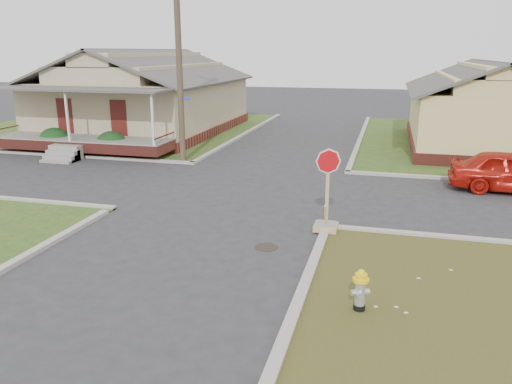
# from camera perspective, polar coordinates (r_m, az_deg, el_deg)

# --- Properties ---
(ground) EXTENTS (120.00, 120.00, 0.00)m
(ground) POSITION_cam_1_polar(r_m,az_deg,el_deg) (14.68, -6.73, -4.75)
(ground) COLOR #2A2A2C
(ground) RESTS_ON ground
(verge_far_left) EXTENTS (19.00, 19.00, 0.05)m
(verge_far_left) POSITION_cam_1_polar(r_m,az_deg,el_deg) (36.07, -15.64, 7.12)
(verge_far_left) COLOR #284518
(verge_far_left) RESTS_ON ground
(curbs) EXTENTS (80.00, 40.00, 0.12)m
(curbs) POSITION_cam_1_polar(r_m,az_deg,el_deg) (19.18, -1.28, 0.31)
(curbs) COLOR #9E998F
(curbs) RESTS_ON ground
(manhole) EXTENTS (0.64, 0.64, 0.01)m
(manhole) POSITION_cam_1_polar(r_m,az_deg,el_deg) (13.60, 1.20, -6.32)
(manhole) COLOR black
(manhole) RESTS_ON ground
(corner_house) EXTENTS (10.10, 15.50, 5.30)m
(corner_house) POSITION_cam_1_polar(r_m,az_deg,el_deg) (33.23, -12.53, 10.55)
(corner_house) COLOR maroon
(corner_house) RESTS_ON ground
(side_house_yellow) EXTENTS (7.60, 11.60, 4.70)m
(side_house_yellow) POSITION_cam_1_polar(r_m,az_deg,el_deg) (29.79, 24.46, 8.77)
(side_house_yellow) COLOR maroon
(side_house_yellow) RESTS_ON ground
(utility_pole) EXTENTS (1.80, 0.28, 9.00)m
(utility_pole) POSITION_cam_1_polar(r_m,az_deg,el_deg) (23.59, -8.78, 14.52)
(utility_pole) COLOR #3D3123
(utility_pole) RESTS_ON ground
(fire_hydrant) EXTENTS (0.33, 0.33, 0.89)m
(fire_hydrant) POSITION_cam_1_polar(r_m,az_deg,el_deg) (10.44, 11.85, -10.65)
(fire_hydrant) COLOR black
(fire_hydrant) RESTS_ON ground
(stop_sign) EXTENTS (0.69, 0.68, 2.44)m
(stop_sign) POSITION_cam_1_polar(r_m,az_deg,el_deg) (14.72, 8.05, -2.36)
(stop_sign) COLOR tan
(stop_sign) RESTS_ON ground
(hedge_left) EXTENTS (1.55, 1.27, 1.18)m
(hedge_left) POSITION_cam_1_polar(r_m,az_deg,el_deg) (28.29, -22.02, 5.55)
(hedge_left) COLOR #133312
(hedge_left) RESTS_ON verge_far_left
(hedge_right) EXTENTS (1.50, 1.23, 1.15)m
(hedge_right) POSITION_cam_1_polar(r_m,az_deg,el_deg) (26.45, -16.18, 5.40)
(hedge_right) COLOR #133312
(hedge_right) RESTS_ON verge_far_left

